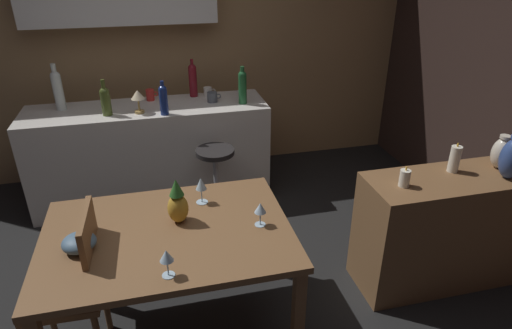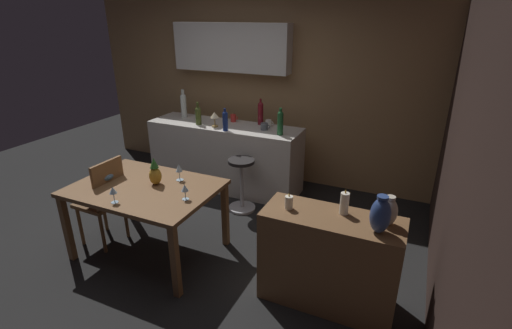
{
  "view_description": "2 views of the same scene",
  "coord_description": "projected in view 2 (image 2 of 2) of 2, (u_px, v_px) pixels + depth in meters",
  "views": [
    {
      "loc": [
        -0.1,
        -2.32,
        2.15
      ],
      "look_at": [
        0.56,
        0.4,
        0.75
      ],
      "focal_mm": 30.54,
      "sensor_mm": 36.0,
      "label": 1
    },
    {
      "loc": [
        2.21,
        -2.75,
        2.28
      ],
      "look_at": [
        0.79,
        0.36,
        0.89
      ],
      "focal_mm": 26.04,
      "sensor_mm": 36.0,
      "label": 2
    }
  ],
  "objects": [
    {
      "name": "ground_plane",
      "position": [
        176.0,
        240.0,
        4.03
      ],
      "size": [
        9.0,
        9.0,
        0.0
      ],
      "primitive_type": "plane",
      "color": "black"
    },
    {
      "name": "wall_kitchen_back",
      "position": [
        251.0,
        79.0,
        5.27
      ],
      "size": [
        5.2,
        0.33,
        2.6
      ],
      "color": "#9E7A51",
      "rests_on": "ground_plane"
    },
    {
      "name": "wall_side_right",
      "position": [
        463.0,
        153.0,
        2.81
      ],
      "size": [
        0.1,
        4.4,
        2.6
      ],
      "primitive_type": "cube",
      "color": "#33231E",
      "rests_on": "ground_plane"
    },
    {
      "name": "dining_table",
      "position": [
        145.0,
        194.0,
        3.6
      ],
      "size": [
        1.37,
        0.97,
        0.74
      ],
      "color": "brown",
      "rests_on": "ground_plane"
    },
    {
      "name": "kitchen_counter",
      "position": [
        225.0,
        156.0,
        5.14
      ],
      "size": [
        2.1,
        0.6,
        0.9
      ],
      "primitive_type": "cube",
      "color": "silver",
      "rests_on": "ground_plane"
    },
    {
      "name": "sideboard_cabinet",
      "position": [
        329.0,
        260.0,
        3.04
      ],
      "size": [
        1.1,
        0.44,
        0.82
      ],
      "primitive_type": "cube",
      "color": "brown",
      "rests_on": "ground_plane"
    },
    {
      "name": "chair_near_window",
      "position": [
        104.0,
        199.0,
        3.81
      ],
      "size": [
        0.41,
        0.41,
        0.95
      ],
      "color": "brown",
      "rests_on": "ground_plane"
    },
    {
      "name": "bar_stool",
      "position": [
        242.0,
        183.0,
        4.54
      ],
      "size": [
        0.34,
        0.34,
        0.67
      ],
      "color": "#262323",
      "rests_on": "ground_plane"
    },
    {
      "name": "wine_glass_left",
      "position": [
        179.0,
        169.0,
        3.65
      ],
      "size": [
        0.07,
        0.07,
        0.17
      ],
      "color": "silver",
      "rests_on": "dining_table"
    },
    {
      "name": "wine_glass_right",
      "position": [
        113.0,
        191.0,
        3.22
      ],
      "size": [
        0.07,
        0.07,
        0.15
      ],
      "color": "silver",
      "rests_on": "dining_table"
    },
    {
      "name": "wine_glass_center",
      "position": [
        185.0,
        189.0,
        3.28
      ],
      "size": [
        0.07,
        0.07,
        0.14
      ],
      "color": "silver",
      "rests_on": "dining_table"
    },
    {
      "name": "pineapple_centerpiece",
      "position": [
        155.0,
        173.0,
        3.57
      ],
      "size": [
        0.12,
        0.12,
        0.27
      ],
      "color": "gold",
      "rests_on": "dining_table"
    },
    {
      "name": "fruit_bowl",
      "position": [
        104.0,
        176.0,
        3.68
      ],
      "size": [
        0.18,
        0.18,
        0.09
      ],
      "primitive_type": "ellipsoid",
      "color": "slate",
      "rests_on": "dining_table"
    },
    {
      "name": "wine_bottle_ruby",
      "position": [
        261.0,
        112.0,
        4.92
      ],
      "size": [
        0.08,
        0.08,
        0.35
      ],
      "color": "maroon",
      "rests_on": "kitchen_counter"
    },
    {
      "name": "wine_bottle_clear",
      "position": [
        184.0,
        104.0,
        5.26
      ],
      "size": [
        0.08,
        0.08,
        0.4
      ],
      "color": "silver",
      "rests_on": "kitchen_counter"
    },
    {
      "name": "wine_bottle_cobalt",
      "position": [
        225.0,
        120.0,
        4.67
      ],
      "size": [
        0.07,
        0.07,
        0.29
      ],
      "color": "navy",
      "rests_on": "kitchen_counter"
    },
    {
      "name": "wine_bottle_green",
      "position": [
        280.0,
        122.0,
        4.5
      ],
      "size": [
        0.07,
        0.07,
        0.33
      ],
      "color": "#1E592D",
      "rests_on": "kitchen_counter"
    },
    {
      "name": "wine_bottle_olive",
      "position": [
        198.0,
        115.0,
        4.93
      ],
      "size": [
        0.08,
        0.08,
        0.3
      ],
      "color": "#475623",
      "rests_on": "kitchen_counter"
    },
    {
      "name": "cup_red",
      "position": [
        233.0,
        118.0,
        5.09
      ],
      "size": [
        0.11,
        0.07,
        0.1
      ],
      "color": "red",
      "rests_on": "kitchen_counter"
    },
    {
      "name": "cup_slate",
      "position": [
        264.0,
        126.0,
        4.73
      ],
      "size": [
        0.13,
        0.09,
        0.09
      ],
      "color": "#515660",
      "rests_on": "kitchen_counter"
    },
    {
      "name": "cup_white",
      "position": [
        268.0,
        123.0,
        4.88
      ],
      "size": [
        0.11,
        0.08,
        0.09
      ],
      "color": "white",
      "rests_on": "kitchen_counter"
    },
    {
      "name": "counter_lamp",
      "position": [
        215.0,
        116.0,
        4.82
      ],
      "size": [
        0.11,
        0.11,
        0.2
      ],
      "color": "#A58447",
      "rests_on": "kitchen_counter"
    },
    {
      "name": "pillar_candle_tall",
      "position": [
        289.0,
        202.0,
        2.98
      ],
      "size": [
        0.07,
        0.07,
        0.14
      ],
      "color": "white",
      "rests_on": "sideboard_cabinet"
    },
    {
      "name": "pillar_candle_short",
      "position": [
        344.0,
        203.0,
        2.89
      ],
      "size": [
        0.07,
        0.07,
        0.21
      ],
      "color": "white",
      "rests_on": "sideboard_cabinet"
    },
    {
      "name": "vase_ceramic_ivory",
      "position": [
        389.0,
        211.0,
        2.73
      ],
      "size": [
        0.13,
        0.13,
        0.23
      ],
      "color": "beige",
      "rests_on": "sideboard_cabinet"
    },
    {
      "name": "vase_ceramic_blue",
      "position": [
        380.0,
        215.0,
        2.62
      ],
      "size": [
        0.15,
        0.15,
        0.29
      ],
      "color": "#334C8C",
      "rests_on": "sideboard_cabinet"
    }
  ]
}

